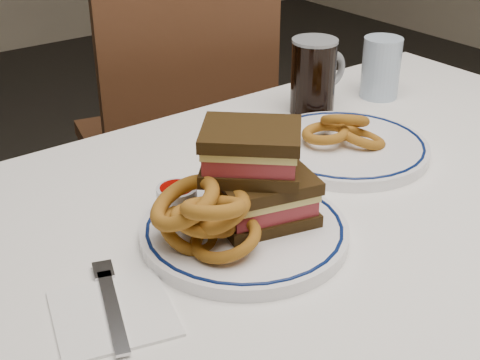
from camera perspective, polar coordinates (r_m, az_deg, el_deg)
dining_table at (r=1.08m, az=8.77°, el=-6.13°), size 1.27×0.87×0.75m
chair_far at (r=1.79m, az=-5.28°, el=4.17°), size 0.54×0.54×0.97m
main_plate at (r=0.91m, az=0.38°, el=-4.36°), size 0.28×0.28×0.02m
reuben_sandwich at (r=0.89m, az=1.51°, el=0.47°), size 0.17×0.16×0.13m
onion_rings_main at (r=0.84m, az=-3.02°, el=-3.23°), size 0.13×0.14×0.12m
ketchup_ramekin at (r=0.94m, az=-5.40°, el=-1.41°), size 0.06×0.06×0.03m
beer_mug at (r=1.30m, az=6.37°, el=8.86°), size 0.13×0.09×0.15m
water_glass at (r=1.40m, az=11.94°, el=9.35°), size 0.08×0.08×0.12m
far_plate at (r=1.15m, az=8.90°, el=2.81°), size 0.29×0.29×0.02m
onion_rings_far at (r=1.15m, az=8.91°, el=4.19°), size 0.14×0.12×0.08m
napkin_fork at (r=0.80m, az=-10.81°, el=-10.90°), size 0.16×0.18×0.01m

